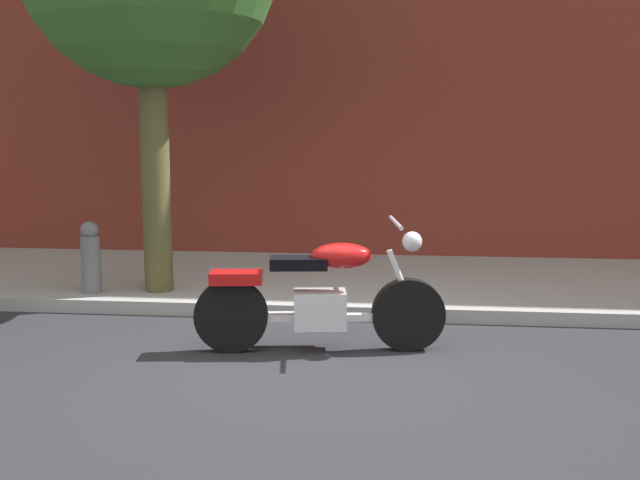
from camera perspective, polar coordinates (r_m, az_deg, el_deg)
ground_plane at (r=6.14m, az=-1.04°, el=-9.35°), size 60.00×60.00×0.00m
sidewalk at (r=8.83m, az=1.21°, el=-3.21°), size 24.37×2.99×0.14m
motorcycle at (r=6.33m, az=-0.02°, el=-4.51°), size 2.13×0.70×1.12m
fire_hydrant at (r=8.27m, az=-17.12°, el=-1.71°), size 0.20×0.20×0.91m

